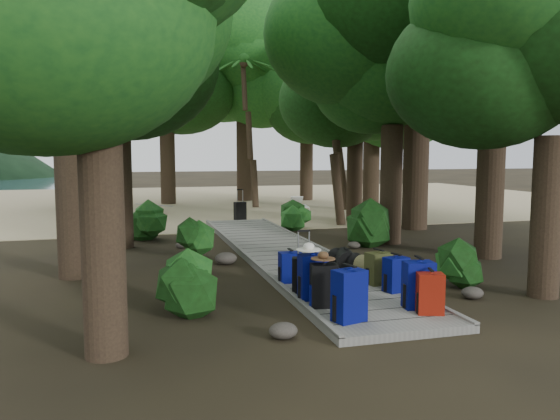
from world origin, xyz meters
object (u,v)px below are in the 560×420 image
object	(u,v)px
lone_suitcase_on_sand	(240,211)
kayak	(155,209)
backpack_right_b	(419,282)
backpack_right_c	(396,272)
backpack_right_d	(378,267)
backpack_left_b	(324,283)
backpack_left_d	(290,265)
sun_lounger	(301,204)
duffel_right_black	(346,259)
backpack_left_a	(349,293)
backpack_right_a	(430,291)
duffel_right_khaki	(370,267)
suitcase_on_boardwalk	(304,275)
backpack_left_c	(313,274)

from	to	relation	value
lone_suitcase_on_sand	kayak	distance (m)	4.10
backpack_right_b	kayak	world-z (taller)	backpack_right_b
backpack_right_c	backpack_right_d	distance (m)	0.55
backpack_left_b	backpack_left_d	xyz separation A→B (m)	(-0.03, 1.63, -0.06)
kayak	sun_lounger	xyz separation A→B (m)	(5.94, -0.31, 0.10)
duffel_right_black	lone_suitcase_on_sand	xyz separation A→B (m)	(-0.28, 9.13, 0.02)
backpack_left_a	backpack_right_d	distance (m)	2.24
backpack_right_d	lone_suitcase_on_sand	size ratio (longest dim) A/B	0.97
backpack_left_b	backpack_left_d	bearing A→B (deg)	101.17
backpack_right_a	backpack_right_b	world-z (taller)	backpack_right_b
backpack_right_a	kayak	xyz separation A→B (m)	(-3.12, 15.17, -0.26)
duffel_right_khaki	sun_lounger	size ratio (longest dim) A/B	0.33
backpack_left_a	backpack_right_d	world-z (taller)	backpack_left_a
backpack_left_d	sun_lounger	distance (m)	13.18
backpack_right_d	lone_suitcase_on_sand	distance (m)	10.41
backpack_right_c	suitcase_on_boardwalk	xyz separation A→B (m)	(-1.48, 0.34, -0.03)
duffel_right_black	sun_lounger	world-z (taller)	sun_lounger
duffel_right_khaki	duffel_right_black	world-z (taller)	duffel_right_black
kayak	backpack_right_c	bearing A→B (deg)	-95.08
suitcase_on_boardwalk	kayak	world-z (taller)	suitcase_on_boardwalk
backpack_right_c	lone_suitcase_on_sand	bearing A→B (deg)	79.86
duffel_right_khaki	suitcase_on_boardwalk	bearing A→B (deg)	-168.19
backpack_left_c	suitcase_on_boardwalk	distance (m)	0.42
backpack_right_b	lone_suitcase_on_sand	distance (m)	11.90
backpack_right_a	backpack_right_b	bearing A→B (deg)	110.49
backpack_left_d	duffel_right_black	distance (m)	1.52
backpack_left_a	lone_suitcase_on_sand	distance (m)	12.25
backpack_left_c	backpack_left_a	bearing A→B (deg)	-83.91
backpack_left_b	duffel_right_khaki	distance (m)	2.24
backpack_left_d	duffel_right_black	world-z (taller)	backpack_left_d
backpack_right_c	suitcase_on_boardwalk	bearing A→B (deg)	154.60
backpack_left_d	backpack_right_b	size ratio (longest dim) A/B	0.77
backpack_left_a	kayak	world-z (taller)	backpack_left_a
backpack_left_b	backpack_right_d	xyz separation A→B (m)	(1.39, 1.07, -0.05)
backpack_left_b	backpack_right_b	world-z (taller)	backpack_right_b
kayak	backpack_left_a	bearing A→B (deg)	-101.11
backpack_right_b	backpack_right_a	bearing A→B (deg)	-78.93
backpack_left_a	kayak	distance (m)	15.31
backpack_left_b	duffel_right_black	bearing A→B (deg)	70.85
backpack_left_a	backpack_left_b	world-z (taller)	backpack_left_a
backpack_left_d	suitcase_on_boardwalk	xyz separation A→B (m)	(-0.00, -0.76, -0.01)
backpack_right_d	sun_lounger	size ratio (longest dim) A/B	0.38
backpack_left_a	duffel_right_khaki	xyz separation A→B (m)	(1.42, 2.39, -0.21)
suitcase_on_boardwalk	duffel_right_khaki	bearing A→B (deg)	44.82
backpack_right_b	duffel_right_black	xyz separation A→B (m)	(-0.01, 2.77, -0.19)
backpack_left_a	duffel_right_khaki	size ratio (longest dim) A/B	1.43
backpack_right_c	sun_lounger	world-z (taller)	backpack_right_c
lone_suitcase_on_sand	sun_lounger	size ratio (longest dim) A/B	0.39
backpack_left_b	lone_suitcase_on_sand	bearing A→B (deg)	94.93
sun_lounger	backpack_left_a	bearing A→B (deg)	-95.28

